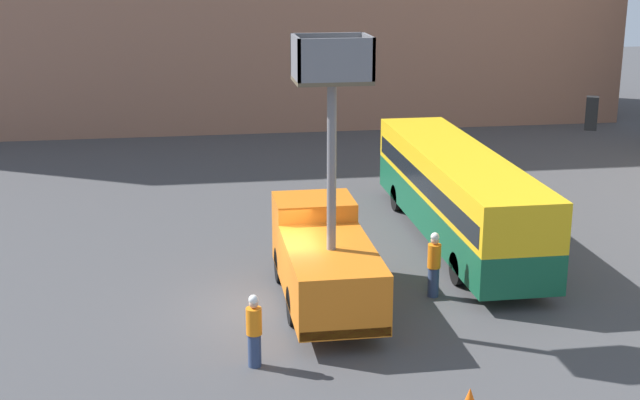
% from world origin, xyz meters
% --- Properties ---
extents(ground_plane, '(120.00, 120.00, 0.00)m').
position_xyz_m(ground_plane, '(0.00, 0.00, 0.00)').
color(ground_plane, '#424244').
extents(utility_truck, '(2.31, 6.30, 7.59)m').
position_xyz_m(utility_truck, '(1.45, 0.06, 1.50)').
color(utility_truck, orange).
rests_on(utility_truck, ground_plane).
extents(city_bus, '(2.49, 12.49, 3.08)m').
position_xyz_m(city_bus, '(6.71, 4.94, 1.81)').
color(city_bus, '#145638').
rests_on(city_bus, ground_plane).
extents(road_worker_near_truck, '(0.38, 0.38, 1.83)m').
position_xyz_m(road_worker_near_truck, '(-0.79, -3.36, 0.92)').
color(road_worker_near_truck, navy).
rests_on(road_worker_near_truck, ground_plane).
extents(road_worker_directing, '(0.38, 0.38, 1.92)m').
position_xyz_m(road_worker_directing, '(4.63, 0.26, 0.97)').
color(road_worker_directing, navy).
rests_on(road_worker_directing, ground_plane).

